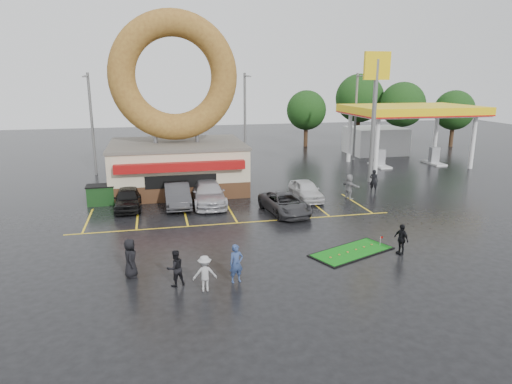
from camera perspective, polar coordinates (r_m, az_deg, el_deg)
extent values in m
plane|color=black|center=(24.79, -0.91, -6.29)|extent=(120.00, 120.00, 0.00)
cube|color=#472B19|center=(36.67, -9.67, 1.33)|extent=(10.00, 8.00, 1.20)
cube|color=beige|center=(36.32, -9.79, 4.02)|extent=(10.00, 8.00, 2.30)
cube|color=#59544C|center=(36.12, -9.87, 5.97)|extent=(10.20, 8.20, 0.20)
cube|color=maroon|center=(32.05, -9.39, 3.12)|extent=(9.00, 0.60, 0.60)
cylinder|color=slate|center=(35.99, -12.48, 6.94)|extent=(0.30, 0.30, 1.20)
cylinder|color=slate|center=(36.14, -7.37, 7.19)|extent=(0.30, 0.30, 1.20)
torus|color=brown|center=(35.75, -10.23, 14.08)|extent=(9.60, 2.00, 9.60)
cylinder|color=silver|center=(43.00, 14.85, 5.54)|extent=(0.40, 0.40, 5.00)
cylinder|color=silver|center=(48.40, 25.49, 5.56)|extent=(0.40, 0.40, 5.00)
cylinder|color=silver|center=(48.35, 11.60, 6.65)|extent=(0.40, 0.40, 5.00)
cylinder|color=silver|center=(53.21, 21.56, 6.63)|extent=(0.40, 0.40, 5.00)
cube|color=silver|center=(47.74, 18.82, 9.42)|extent=(12.00, 8.00, 0.50)
cube|color=yellow|center=(47.72, 18.85, 9.77)|extent=(12.30, 8.30, 0.70)
cube|color=#99999E|center=(46.79, 15.24, 4.21)|extent=(0.90, 0.60, 1.60)
cube|color=#99999E|center=(49.85, 21.38, 4.32)|extent=(0.90, 0.60, 1.60)
cube|color=silver|center=(54.21, 14.69, 6.22)|extent=(6.00, 5.00, 3.00)
cylinder|color=slate|center=(39.14, 14.47, 8.43)|extent=(0.36, 0.36, 10.00)
cube|color=yellow|center=(38.97, 14.89, 15.02)|extent=(2.20, 0.30, 2.20)
cylinder|color=slate|center=(43.25, -19.81, 7.90)|extent=(0.24, 0.24, 9.00)
cylinder|color=slate|center=(42.05, -20.47, 13.43)|extent=(0.12, 2.00, 0.12)
cube|color=slate|center=(41.06, -20.64, 13.35)|extent=(0.40, 0.18, 0.12)
cylinder|color=slate|center=(44.77, -1.39, 8.92)|extent=(0.24, 0.24, 9.00)
cylinder|color=slate|center=(43.59, -1.16, 14.31)|extent=(0.12, 2.00, 0.12)
cube|color=slate|center=(42.61, -0.89, 14.24)|extent=(0.40, 0.18, 0.12)
cylinder|color=slate|center=(49.45, 12.32, 9.12)|extent=(0.24, 0.24, 9.00)
cylinder|color=slate|center=(48.36, 13.10, 13.96)|extent=(0.12, 2.00, 0.12)
cube|color=slate|center=(47.46, 13.62, 13.86)|extent=(0.40, 0.18, 0.12)
cylinder|color=#332114|center=(61.43, 17.59, 6.87)|extent=(0.50, 0.50, 2.88)
sphere|color=#163311|center=(61.10, 17.86, 10.37)|extent=(5.60, 5.60, 5.60)
cylinder|color=#332114|center=(63.04, 23.24, 6.39)|extent=(0.50, 0.50, 2.52)
sphere|color=#163311|center=(62.73, 23.54, 9.36)|extent=(4.90, 4.90, 4.90)
cylinder|color=#332114|center=(63.08, 12.61, 7.54)|extent=(0.50, 0.50, 3.24)
sphere|color=#163311|center=(62.74, 12.82, 11.37)|extent=(6.30, 6.30, 6.30)
cylinder|color=#332114|center=(58.30, 6.23, 6.91)|extent=(0.50, 0.50, 2.52)
sphere|color=#163311|center=(57.97, 6.32, 10.13)|extent=(4.90, 4.90, 4.90)
imported|color=black|center=(31.80, -15.73, -0.79)|extent=(1.72, 4.27, 1.45)
imported|color=#313033|center=(31.76, -9.83, -0.36)|extent=(1.72, 4.80, 1.58)
imported|color=#B4B4B9|center=(31.92, -5.97, -0.15)|extent=(2.35, 5.48, 1.57)
imported|color=#333335|center=(29.72, 3.62, -1.44)|extent=(2.85, 5.04, 1.33)
imported|color=silver|center=(33.11, 6.24, 0.24)|extent=(1.69, 4.17, 1.42)
imported|color=navy|center=(19.96, -2.48, -8.92)|extent=(0.69, 0.52, 1.71)
imported|color=black|center=(19.94, -10.05, -9.34)|extent=(0.94, 0.84, 1.60)
imported|color=#959598|center=(19.33, -6.42, -10.08)|extent=(1.01, 0.60, 1.55)
imported|color=black|center=(21.15, -15.43, -7.97)|extent=(0.57, 0.87, 1.78)
imported|color=black|center=(24.11, 17.69, -5.62)|extent=(0.59, 0.98, 1.57)
imported|color=gray|center=(33.87, 11.58, 0.69)|extent=(1.09, 1.76, 1.81)
imported|color=black|center=(36.23, 14.50, 1.37)|extent=(0.77, 0.72, 1.76)
cube|color=#163B17|center=(33.51, -18.81, -0.39)|extent=(1.81, 1.22, 1.30)
cube|color=black|center=(23.93, 11.88, -7.33)|extent=(4.83, 3.50, 0.05)
cube|color=#126C15|center=(23.92, 11.89, -7.26)|extent=(4.57, 3.24, 0.03)
cylinder|color=silver|center=(24.95, 15.27, -5.94)|extent=(0.02, 0.02, 0.50)
cube|color=red|center=(24.92, 15.45, -5.48)|extent=(0.14, 0.01, 0.10)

